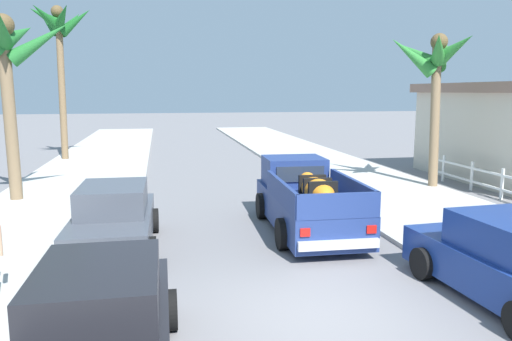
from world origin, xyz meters
TOP-DOWN VIEW (x-y plane):
  - ground_plane at (0.00, 0.00)m, footprint 160.00×160.00m
  - sidewalk_left at (-5.65, 12.00)m, footprint 5.06×60.00m
  - sidewalk_right at (5.65, 12.00)m, footprint 5.06×60.00m
  - curb_left at (-4.52, 12.00)m, footprint 0.16×60.00m
  - curb_right at (4.52, 12.00)m, footprint 0.16×60.00m
  - pickup_truck at (1.36, 5.11)m, footprint 2.34×5.27m
  - car_left_near at (-3.61, 4.39)m, footprint 2.08×4.29m
  - car_right_near at (3.59, -0.05)m, footprint 2.21×4.34m
  - car_left_mid at (-3.31, -1.23)m, footprint 2.04×4.27m
  - palm_tree_left_fore at (-7.51, 20.75)m, footprint 3.35×3.51m
  - palm_tree_right_fore at (-7.26, 10.16)m, footprint 3.85×3.43m
  - palm_tree_left_mid at (7.76, 9.88)m, footprint 3.44×3.63m

SIDE VIEW (x-z plane):
  - ground_plane at x=0.00m, z-range 0.00..0.00m
  - curb_left at x=-4.52m, z-range 0.00..0.10m
  - curb_right at x=4.52m, z-range 0.00..0.10m
  - sidewalk_left at x=-5.65m, z-range 0.00..0.12m
  - sidewalk_right at x=5.65m, z-range 0.00..0.12m
  - car_left_near at x=-3.61m, z-range -0.06..1.48m
  - car_right_near at x=3.59m, z-range -0.06..1.48m
  - car_left_mid at x=-3.31m, z-range -0.06..1.48m
  - pickup_truck at x=1.36m, z-range -0.09..1.71m
  - palm_tree_left_mid at x=7.76m, z-range 1.89..7.79m
  - palm_tree_right_fore at x=-7.26m, z-range 1.85..8.04m
  - palm_tree_left_fore at x=-7.51m, z-range 2.63..10.83m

